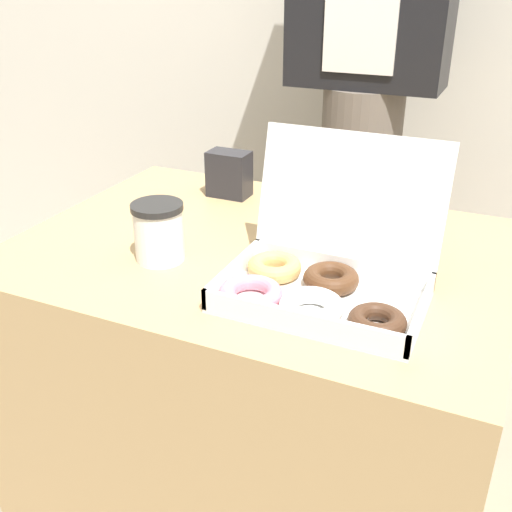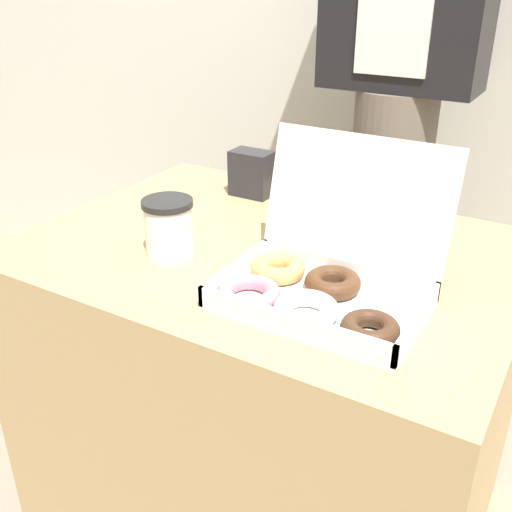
# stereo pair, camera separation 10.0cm
# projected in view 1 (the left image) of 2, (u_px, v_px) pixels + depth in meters

# --- Properties ---
(ground_plane) EXTENTS (14.00, 14.00, 0.00)m
(ground_plane) POSITION_uv_depth(u_px,v_px,m) (259.00, 503.00, 1.54)
(ground_plane) COLOR gray
(table) EXTENTS (0.98, 0.72, 0.73)m
(table) POSITION_uv_depth(u_px,v_px,m) (260.00, 389.00, 1.38)
(table) COLOR tan
(table) RESTS_ON ground_plane
(donut_box) EXTENTS (0.34, 0.29, 0.26)m
(donut_box) POSITION_uv_depth(u_px,v_px,m) (317.00, 276.00, 1.01)
(donut_box) COLOR white
(donut_box) RESTS_ON table
(coffee_cup) EXTENTS (0.10, 0.10, 0.11)m
(coffee_cup) POSITION_uv_depth(u_px,v_px,m) (159.00, 232.00, 1.13)
(coffee_cup) COLOR white
(coffee_cup) RESTS_ON table
(napkin_holder) EXTENTS (0.10, 0.06, 0.11)m
(napkin_holder) POSITION_uv_depth(u_px,v_px,m) (229.00, 174.00, 1.45)
(napkin_holder) COLOR #232328
(napkin_holder) RESTS_ON table
(person_customer) EXTENTS (0.41, 0.23, 1.79)m
(person_customer) POSITION_uv_depth(u_px,v_px,m) (367.00, 67.00, 1.62)
(person_customer) COLOR #665B51
(person_customer) RESTS_ON ground_plane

